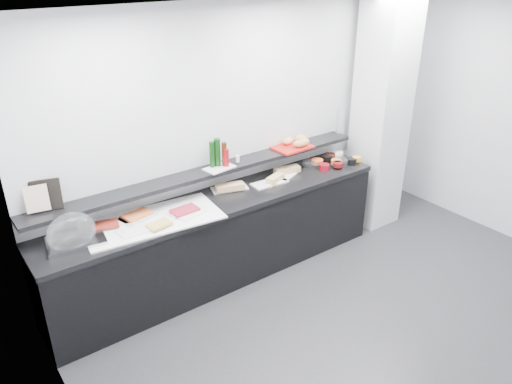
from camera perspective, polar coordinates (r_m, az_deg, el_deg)
ground at (r=4.73m, az=15.56°, el=-15.85°), size 5.00×5.00×0.00m
back_wall at (r=5.29m, az=0.40°, el=6.77°), size 5.00×0.02×2.70m
ceiling at (r=3.62m, az=20.82°, el=18.34°), size 5.00×5.00×0.00m
column at (r=6.04m, az=14.08°, el=8.44°), size 0.50×0.50×2.70m
buffet_cabinet at (r=5.10m, az=-3.95°, el=-5.57°), size 3.60×0.60×0.85m
counter_top at (r=4.88m, az=-4.11°, el=-1.05°), size 3.62×0.62×0.05m
wall_shelf at (r=4.91m, az=-5.30°, el=2.35°), size 3.60×0.25×0.04m
cloche_base at (r=4.38m, az=-19.87°, el=-5.35°), size 0.50×0.38×0.04m
cloche_dome at (r=4.31m, az=-20.33°, el=-4.35°), size 0.40×0.27×0.34m
linen_runner at (r=4.56m, az=-11.76°, el=-3.17°), size 1.27×0.70×0.01m
platter_meat_a at (r=4.59m, az=-16.33°, el=-3.27°), size 0.37×0.28×0.01m
food_meat_a at (r=4.51m, az=-16.90°, el=-3.61°), size 0.26×0.20×0.02m
platter_salmon at (r=4.61m, az=-13.37°, el=-2.80°), size 0.35×0.28×0.01m
food_salmon at (r=4.61m, az=-13.41°, el=-2.53°), size 0.28×0.21×0.02m
platter_cheese at (r=4.39m, az=-13.73°, el=-4.32°), size 0.27×0.18×0.01m
food_cheese at (r=4.41m, az=-10.99°, el=-3.66°), size 0.22×0.16×0.02m
platter_meat_b at (r=4.60m, az=-7.49°, el=-2.33°), size 0.33×0.25×0.01m
food_meat_b at (r=4.60m, az=-8.16°, el=-2.06°), size 0.25×0.17×0.02m
sandwich_plate_left at (r=5.06m, az=-3.05°, el=0.42°), size 0.39×0.26×0.01m
sandwich_food_left at (r=5.01m, az=-3.00°, el=0.60°), size 0.30×0.19×0.06m
tongs_left at (r=5.02m, az=-1.96°, el=0.40°), size 0.16×0.05×0.01m
sandwich_plate_mid at (r=5.18m, az=1.57°, el=1.05°), size 0.39×0.18×0.01m
sandwich_food_mid at (r=5.19m, az=2.23°, el=1.58°), size 0.24×0.16×0.06m
tongs_mid at (r=5.08m, az=2.03°, el=0.71°), size 0.15×0.08×0.01m
sandwich_plate_right at (r=5.38m, az=3.62°, el=1.99°), size 0.37×0.27×0.01m
sandwich_food_right at (r=5.40m, az=3.58°, el=2.55°), size 0.30×0.16×0.06m
tongs_right at (r=5.32m, az=3.16°, el=1.89°), size 0.15×0.06×0.01m
bowl_glass_fruit at (r=5.60m, az=6.24°, el=3.19°), size 0.24×0.24×0.07m
fill_glass_fruit at (r=5.65m, az=7.01°, el=3.47°), size 0.16×0.16×0.05m
bowl_black_jam at (r=5.78m, az=8.10°, el=3.81°), size 0.13×0.13×0.07m
fill_black_jam at (r=5.83m, az=8.51°, el=4.11°), size 0.14×0.14×0.05m
bowl_glass_cream at (r=5.92m, az=9.45°, el=4.26°), size 0.20×0.20×0.07m
fill_glass_cream at (r=5.90m, az=9.09°, el=4.32°), size 0.21×0.21×0.05m
bowl_red_jam at (r=5.53m, az=7.80°, el=2.82°), size 0.12×0.12×0.07m
fill_red_jam at (r=5.60m, az=9.36°, el=3.13°), size 0.15×0.15×0.05m
bowl_glass_salmon at (r=5.70m, az=9.58°, el=3.40°), size 0.24×0.24×0.07m
fill_glass_salmon at (r=5.66m, az=9.14°, el=3.39°), size 0.12×0.12×0.05m
bowl_black_fruit at (r=5.75m, az=10.86°, el=3.48°), size 0.12×0.12×0.07m
fill_black_fruit at (r=5.79m, az=11.43°, el=3.74°), size 0.10×0.10×0.05m
framed_print at (r=4.41m, az=-22.88°, el=-0.32°), size 0.25×0.14×0.26m
print_art at (r=4.38m, az=-23.77°, el=-0.71°), size 0.19×0.08×0.22m
condiment_tray at (r=4.91m, az=-4.20°, el=2.77°), size 0.32×0.22×0.01m
bottle_green_a at (r=4.88m, az=-5.05°, el=4.30°), size 0.05×0.05×0.26m
bottle_brown at (r=4.91m, az=-3.64°, el=4.36°), size 0.06×0.06×0.24m
bottle_green_b at (r=4.90m, az=-4.44°, el=4.55°), size 0.07×0.07×0.28m
bottle_hot at (r=4.90m, az=-3.39°, el=3.95°), size 0.06×0.06×0.18m
shaker_salt at (r=4.99m, az=-3.51°, el=3.66°), size 0.03×0.03×0.07m
shaker_pepper at (r=5.02m, az=-2.11°, el=3.83°), size 0.04×0.04×0.07m
bread_tray at (r=5.44m, az=4.19°, el=5.12°), size 0.43×0.31×0.02m
bread_roll_nw at (r=5.48m, az=3.74°, el=5.86°), size 0.16×0.13×0.08m
bread_roll_n at (r=5.47m, az=3.58°, el=5.84°), size 0.14×0.11×0.08m
bread_roll_sw at (r=5.41m, az=5.02°, el=5.54°), size 0.17×0.13×0.08m
bread_roll_s at (r=5.44m, az=5.42°, el=5.65°), size 0.13×0.09×0.08m
bread_roll_se at (r=5.46m, az=5.51°, el=5.73°), size 0.14×0.11×0.08m
bread_roll_mide at (r=5.57m, az=5.14°, el=6.15°), size 0.16×0.13×0.08m
carafe at (r=5.88m, az=9.62°, el=7.89°), size 0.11×0.11×0.30m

